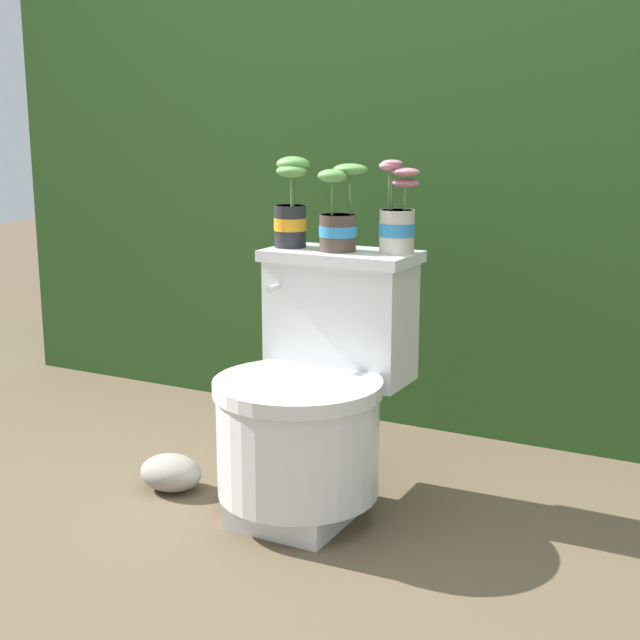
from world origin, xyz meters
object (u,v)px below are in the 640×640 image
at_px(potted_plant_midleft, 339,219).
at_px(toilet, 312,401).
at_px(potted_plant_middle, 398,220).
at_px(potted_plant_left, 291,207).
at_px(garden_stone, 171,473).

bearing_deg(potted_plant_midleft, toilet, -89.66).
bearing_deg(potted_plant_middle, potted_plant_left, -174.46).
bearing_deg(garden_stone, potted_plant_left, 44.17).
xyz_separation_m(toilet, potted_plant_middle, (0.15, 0.19, 0.46)).
distance_m(potted_plant_left, garden_stone, 0.81).
relative_size(toilet, potted_plant_left, 2.70).
height_order(potted_plant_left, potted_plant_middle, potted_plant_left).
bearing_deg(potted_plant_left, toilet, -46.63).
bearing_deg(toilet, potted_plant_left, 133.37).
xyz_separation_m(potted_plant_midleft, garden_stone, (-0.40, -0.24, -0.70)).
distance_m(toilet, potted_plant_left, 0.53).
bearing_deg(potted_plant_middle, toilet, -129.59).
height_order(potted_plant_midleft, potted_plant_middle, potted_plant_middle).
relative_size(potted_plant_left, potted_plant_middle, 1.02).
relative_size(toilet, potted_plant_midleft, 2.90).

